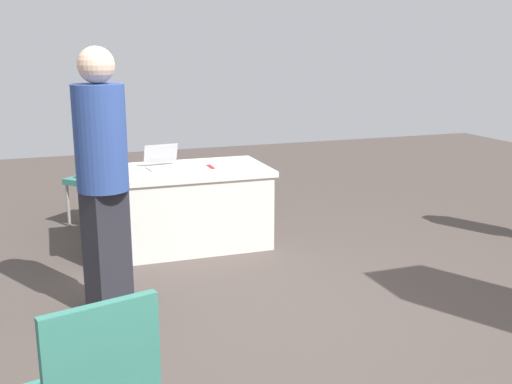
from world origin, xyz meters
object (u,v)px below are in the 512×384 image
table_foreground (176,207)px  yarn_ball (116,168)px  chair_tucked_left (99,173)px  person_attendee_standing (102,169)px  scissors_red (211,167)px  laptop_silver (164,164)px

table_foreground → yarn_ball: (0.54, 0.11, 0.43)m
chair_tucked_left → person_attendee_standing: 2.25m
chair_tucked_left → scissors_red: size_ratio=5.30×
person_attendee_standing → chair_tucked_left: bearing=52.9°
laptop_silver → scissors_red: 0.43m
chair_tucked_left → laptop_silver: (-0.51, 0.84, 0.22)m
chair_tucked_left → laptop_silver: bearing=-101.5°
table_foreground → chair_tucked_left: bearing=-56.9°
table_foreground → scissors_red: 0.49m
chair_tucked_left → laptop_silver: chair_tucked_left is taller
chair_tucked_left → yarn_ball: size_ratio=7.10×
chair_tucked_left → scissors_red: 1.34m
person_attendee_standing → table_foreground: bearing=26.4°
table_foreground → laptop_silver: laptop_silver is taller
person_attendee_standing → laptop_silver: bearing=30.6°
yarn_ball → person_attendee_standing: bearing=79.3°
chair_tucked_left → yarn_ball: chair_tucked_left is taller
chair_tucked_left → person_attendee_standing: person_attendee_standing is taller
chair_tucked_left → scissors_red: (-0.92, 0.95, 0.19)m
chair_tucked_left → scissors_red: bearing=-88.9°
person_attendee_standing → yarn_ball: 1.21m
scissors_red → table_foreground: bearing=-95.3°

